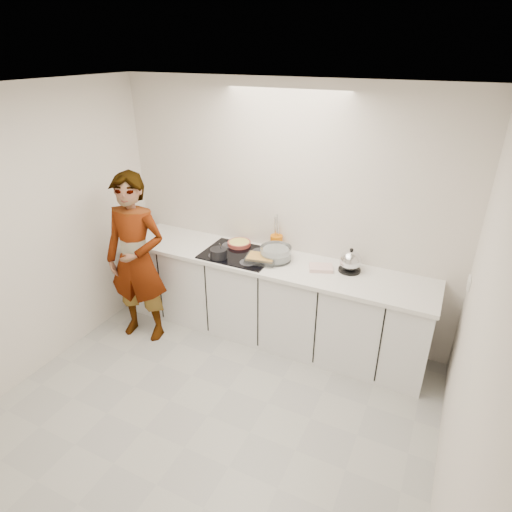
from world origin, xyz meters
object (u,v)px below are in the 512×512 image
at_px(hob, 239,254).
at_px(saucepan, 219,253).
at_px(utensil_crock, 276,243).
at_px(baking_dish, 261,258).
at_px(tart_dish, 239,243).
at_px(cook, 136,260).
at_px(mixing_bowl, 276,254).
at_px(kettle, 350,262).

xyz_separation_m(hob, saucepan, (-0.13, -0.18, 0.05)).
height_order(hob, utensil_crock, utensil_crock).
bearing_deg(saucepan, baking_dish, 14.98).
distance_m(tart_dish, cook, 1.07).
relative_size(baking_dish, cook, 0.18).
height_order(mixing_bowl, cook, cook).
bearing_deg(hob, tart_dish, 116.05).
xyz_separation_m(mixing_bowl, cook, (-1.28, -0.58, -0.08)).
distance_m(hob, utensil_crock, 0.42).
bearing_deg(kettle, utensil_crock, 170.73).
bearing_deg(baking_dish, mixing_bowl, 45.99).
bearing_deg(cook, kettle, 9.59).
height_order(kettle, utensil_crock, kettle).
bearing_deg(utensil_crock, hob, -137.64).
xyz_separation_m(baking_dish, mixing_bowl, (0.11, 0.11, 0.02)).
relative_size(tart_dish, kettle, 1.33).
height_order(tart_dish, utensil_crock, utensil_crock).
distance_m(saucepan, baking_dish, 0.43).
height_order(saucepan, utensil_crock, saucepan).
bearing_deg(saucepan, utensil_crock, 46.00).
height_order(hob, saucepan, saucepan).
distance_m(baking_dish, kettle, 0.86).
height_order(tart_dish, kettle, kettle).
xyz_separation_m(tart_dish, mixing_bowl, (0.48, -0.13, 0.03)).
bearing_deg(saucepan, kettle, 14.21).
relative_size(mixing_bowl, utensil_crock, 2.17).
xyz_separation_m(tart_dish, kettle, (1.21, -0.04, 0.07)).
xyz_separation_m(tart_dish, cook, (-0.80, -0.71, -0.05)).
relative_size(utensil_crock, cook, 0.09).
distance_m(baking_dish, cook, 1.27).
xyz_separation_m(baking_dish, utensil_crock, (0.02, 0.34, 0.03)).
distance_m(mixing_bowl, cook, 1.41).
distance_m(kettle, utensil_crock, 0.83).
xyz_separation_m(hob, utensil_crock, (0.30, 0.28, 0.07)).
height_order(saucepan, baking_dish, saucepan).
relative_size(kettle, utensil_crock, 1.50).
relative_size(kettle, cook, 0.13).
distance_m(hob, tart_dish, 0.20).
bearing_deg(utensil_crock, cook, -145.76).
relative_size(hob, tart_dish, 2.25).
bearing_deg(mixing_bowl, baking_dish, -134.01).
height_order(hob, mixing_bowl, mixing_bowl).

